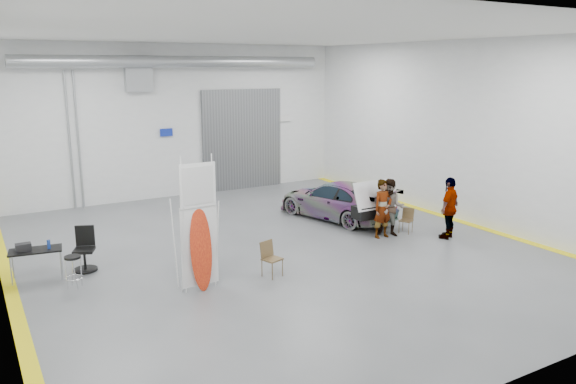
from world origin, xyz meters
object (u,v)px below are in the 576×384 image
person_c (449,208)px  shop_stool (74,272)px  person_b (391,208)px  office_chair (84,252)px  work_table (32,250)px  surfboard_display (200,237)px  folding_chair_near (272,266)px  folding_chair_far (406,225)px  sedan_car (337,200)px  person_a (383,209)px

person_c → shop_stool: 10.73m
shop_stool → person_b: bearing=-3.4°
office_chair → work_table: bearing=-154.4°
person_c → shop_stool: (-10.59, 1.63, -0.56)m
surfboard_display → folding_chair_near: 2.12m
folding_chair_far → office_chair: 9.56m
folding_chair_near → surfboard_display: bearing=160.7°
shop_stool → folding_chair_near: bearing=-21.3°
sedan_car → surfboard_display: bearing=15.9°
person_a → folding_chair_far: (0.95, -0.00, -0.66)m
folding_chair_near → work_table: size_ratio=0.69×
surfboard_display → person_b: bearing=7.0°
person_a → work_table: size_ratio=1.40×
shop_stool → work_table: size_ratio=0.61×
person_b → surfboard_display: 6.76m
folding_chair_near → folding_chair_far: folding_chair_near is taller
office_chair → person_b: bearing=12.1°
surfboard_display → office_chair: size_ratio=2.85×
person_c → folding_chair_near: 6.22m
surfboard_display → shop_stool: bearing=144.8°
surfboard_display → folding_chair_far: bearing=6.2°
person_b → shop_stool: size_ratio=2.28×
surfboard_display → shop_stool: surfboard_display is taller
office_chair → folding_chair_far: bearing=12.8°
sedan_car → person_b: size_ratio=2.47×
sedan_car → person_b: person_b is taller
person_a → person_b: size_ratio=1.01×
folding_chair_far → person_c: bearing=7.0°
work_table → person_a: bearing=-9.3°
sedan_car → folding_chair_far: size_ratio=5.71×
person_c → folding_chair_near: (-6.18, -0.10, -0.67)m
person_a → person_b: bearing=-0.3°
person_a → office_chair: 8.63m
sedan_car → work_table: size_ratio=3.44×
person_c → surfboard_display: bearing=-22.6°
folding_chair_far → work_table: work_table is taller
person_a → office_chair: size_ratio=1.61×
sedan_car → shop_stool: sedan_car is taller
folding_chair_far → office_chair: (-9.41, 1.65, 0.25)m
person_b → person_a: bearing=-135.4°
folding_chair_near → shop_stool: bearing=141.7°
person_b → work_table: person_b is taller
person_c → folding_chair_far: person_c is taller
folding_chair_far → office_chair: size_ratio=0.69×
sedan_car → person_c: person_c is taller
sedan_car → person_b: 2.54m
surfboard_display → office_chair: (-2.11, 2.74, -0.80)m
surfboard_display → folding_chair_far: 7.46m
surfboard_display → office_chair: 3.55m
person_b → shop_stool: person_b is taller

